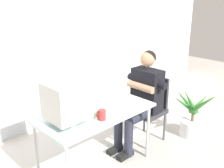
# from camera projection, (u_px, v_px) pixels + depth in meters

# --- Properties ---
(ground_plane) EXTENTS (12.00, 12.00, 0.00)m
(ground_plane) POSITION_uv_depth(u_px,v_px,m) (96.00, 167.00, 3.23)
(ground_plane) COLOR #B2ADA3
(wall_back) EXTENTS (8.00, 0.10, 3.00)m
(wall_back) POSITION_uv_depth(u_px,v_px,m) (46.00, 27.00, 3.88)
(wall_back) COLOR silver
(wall_back) RESTS_ON ground_plane
(desk) EXTENTS (1.32, 0.70, 0.74)m
(desk) POSITION_uv_depth(u_px,v_px,m) (95.00, 115.00, 3.00)
(desk) COLOR #B7B7BC
(desk) RESTS_ON ground_plane
(crt_monitor) EXTENTS (0.39, 0.37, 0.43)m
(crt_monitor) POSITION_uv_depth(u_px,v_px,m) (67.00, 101.00, 2.64)
(crt_monitor) COLOR silver
(crt_monitor) RESTS_ON desk
(keyboard) EXTENTS (0.18, 0.45, 0.03)m
(keyboard) POSITION_uv_depth(u_px,v_px,m) (89.00, 110.00, 2.97)
(keyboard) COLOR beige
(keyboard) RESTS_ON desk
(office_chair) EXTENTS (0.42, 0.42, 0.90)m
(office_chair) POSITION_uv_depth(u_px,v_px,m) (150.00, 105.00, 3.69)
(office_chair) COLOR #4C4C51
(office_chair) RESTS_ON ground_plane
(person_seated) EXTENTS (0.74, 0.60, 1.29)m
(person_seated) POSITION_uv_depth(u_px,v_px,m) (141.00, 96.00, 3.50)
(person_seated) COLOR black
(person_seated) RESTS_ON ground_plane
(potted_plant) EXTENTS (0.66, 0.62, 0.70)m
(potted_plant) POSITION_uv_depth(u_px,v_px,m) (193.00, 117.00, 3.85)
(potted_plant) COLOR silver
(potted_plant) RESTS_ON ground_plane
(desk_mug) EXTENTS (0.08, 0.09, 0.11)m
(desk_mug) POSITION_uv_depth(u_px,v_px,m) (102.00, 115.00, 2.76)
(desk_mug) COLOR red
(desk_mug) RESTS_ON desk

